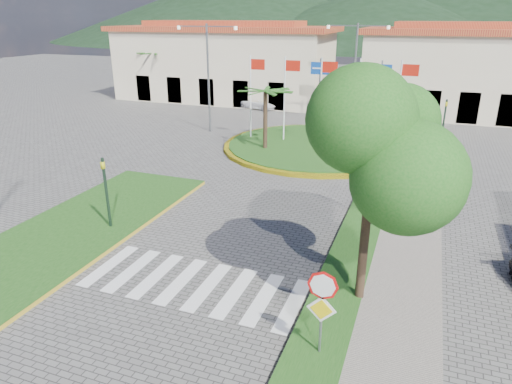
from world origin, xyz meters
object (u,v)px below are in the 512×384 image
(stop_sign, at_px, (322,301))
(deciduous_tree, at_px, (374,144))
(roundabout_island, at_px, (316,146))
(car_dark_a, at_px, (341,106))
(car_dark_b, at_px, (373,105))
(white_van, at_px, (259,103))

(stop_sign, bearing_deg, deciduous_tree, 78.82)
(roundabout_island, bearing_deg, car_dark_a, 93.65)
(car_dark_a, bearing_deg, car_dark_b, -53.95)
(car_dark_a, bearing_deg, stop_sign, -157.25)
(deciduous_tree, height_order, car_dark_a, deciduous_tree)
(stop_sign, distance_m, white_van, 34.85)
(roundabout_island, xyz_separation_m, deciduous_tree, (5.50, -17.00, 5.01))
(white_van, xyz_separation_m, car_dark_b, (10.61, 2.42, 0.12))
(stop_sign, bearing_deg, roundabout_island, 103.73)
(stop_sign, xyz_separation_m, deciduous_tree, (0.60, 3.04, 3.38))
(car_dark_b, bearing_deg, deciduous_tree, 175.84)
(white_van, distance_m, car_dark_a, 7.87)
(deciduous_tree, bearing_deg, car_dark_b, 96.34)
(deciduous_tree, relative_size, car_dark_b, 1.69)
(stop_sign, distance_m, car_dark_b, 34.67)
(roundabout_island, xyz_separation_m, stop_sign, (4.90, -20.04, 1.62))
(deciduous_tree, bearing_deg, roundabout_island, 107.91)
(car_dark_a, distance_m, car_dark_b, 3.09)
(white_van, relative_size, car_dark_b, 0.98)
(deciduous_tree, xyz_separation_m, car_dark_b, (-3.50, 31.49, -4.51))
(white_van, xyz_separation_m, car_dark_a, (7.77, 1.21, 0.02))
(car_dark_a, bearing_deg, roundabout_island, -163.38)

